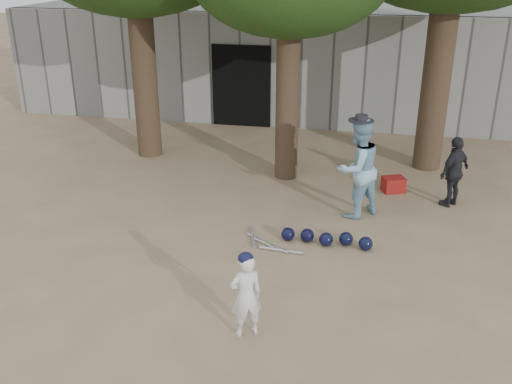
% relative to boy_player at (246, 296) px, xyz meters
% --- Properties ---
extents(ground, '(70.00, 70.00, 0.00)m').
position_rel_boy_player_xyz_m(ground, '(-0.95, 1.35, -0.56)').
color(ground, '#937C5E').
rests_on(ground, ground).
extents(boy_player, '(0.49, 0.44, 1.13)m').
position_rel_boy_player_xyz_m(boy_player, '(0.00, 0.00, 0.00)').
color(boy_player, white).
rests_on(boy_player, ground).
extents(spectator_blue, '(1.12, 1.11, 1.82)m').
position_rel_boy_player_xyz_m(spectator_blue, '(1.18, 3.86, 0.35)').
color(spectator_blue, '#8BBDD7').
rests_on(spectator_blue, ground).
extents(spectator_dark, '(0.77, 0.82, 1.36)m').
position_rel_boy_player_xyz_m(spectator_dark, '(2.95, 4.67, 0.12)').
color(spectator_dark, black).
rests_on(spectator_dark, ground).
extents(red_bag, '(0.51, 0.45, 0.30)m').
position_rel_boy_player_xyz_m(red_bag, '(1.90, 5.14, -0.41)').
color(red_bag, maroon).
rests_on(red_bag, ground).
extents(back_building, '(16.00, 5.24, 3.00)m').
position_rel_boy_player_xyz_m(back_building, '(-0.96, 11.68, 0.94)').
color(back_building, gray).
rests_on(back_building, ground).
extents(helmet_row, '(1.51, 0.33, 0.23)m').
position_rel_boy_player_xyz_m(helmet_row, '(0.78, 2.60, -0.45)').
color(helmet_row, black).
rests_on(helmet_row, ground).
extents(bat_pile, '(1.03, 0.80, 0.06)m').
position_rel_boy_player_xyz_m(bat_pile, '(-0.18, 2.38, -0.54)').
color(bat_pile, '#BCBBC2').
rests_on(bat_pile, ground).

